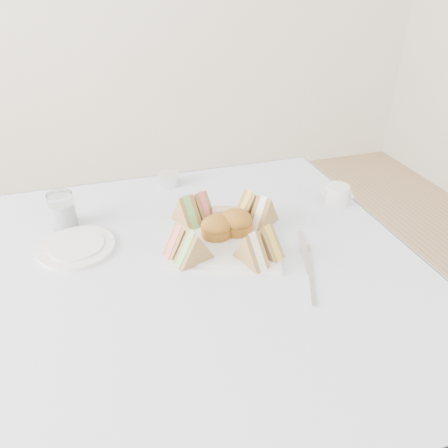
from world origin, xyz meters
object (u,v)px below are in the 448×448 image
object	(u,v)px
serving_plate	(224,239)
water_glass	(62,210)
table	(202,380)
creamer_jug	(337,195)

from	to	relation	value
serving_plate	water_glass	xyz separation A→B (m)	(-0.37, 0.19, 0.04)
table	serving_plate	world-z (taller)	serving_plate
water_glass	creamer_jug	size ratio (longest dim) A/B	1.47
serving_plate	creamer_jug	size ratio (longest dim) A/B	4.16
serving_plate	creamer_jug	distance (m)	0.37
table	serving_plate	xyz separation A→B (m)	(0.09, 0.09, 0.38)
table	creamer_jug	size ratio (longest dim) A/B	14.13
serving_plate	water_glass	size ratio (longest dim) A/B	2.83
water_glass	creamer_jug	xyz separation A→B (m)	(0.73, -0.10, -0.02)
table	creamer_jug	bearing A→B (deg)	21.60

